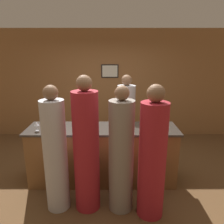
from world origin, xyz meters
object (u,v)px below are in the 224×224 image
at_px(bartender, 125,123).
at_px(guest_3, 54,154).
at_px(wine_bottle_0, 85,118).
at_px(guest_1, 151,158).
at_px(guest_2, 120,155).
at_px(guest_0, 85,150).

relative_size(bartender, guest_3, 0.99).
bearing_deg(wine_bottle_0, guest_1, -44.10).
bearing_deg(guest_3, guest_1, -5.92).
distance_m(guest_3, wine_bottle_0, 0.94).
distance_m(guest_2, guest_3, 0.93).
bearing_deg(bartender, guest_2, 83.95).
xyz_separation_m(guest_0, wine_bottle_0, (-0.10, 0.83, 0.21)).
bearing_deg(guest_1, guest_3, 174.08).
relative_size(guest_1, guest_2, 1.02).
bearing_deg(guest_2, guest_1, -16.65).
xyz_separation_m(guest_1, wine_bottle_0, (-1.00, 0.97, 0.26)).
relative_size(bartender, guest_1, 0.97).
height_order(bartender, guest_1, guest_1).
bearing_deg(guest_1, bartender, 99.12).
bearing_deg(wine_bottle_0, guest_3, -112.02).
bearing_deg(bartender, guest_1, 99.12).
distance_m(guest_0, guest_2, 0.49).
height_order(guest_1, wine_bottle_0, guest_1).
bearing_deg(guest_0, guest_2, -2.30).
bearing_deg(bartender, guest_0, 66.10).
xyz_separation_m(guest_0, guest_1, (0.90, -0.14, -0.05)).
height_order(guest_2, guest_3, guest_3).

